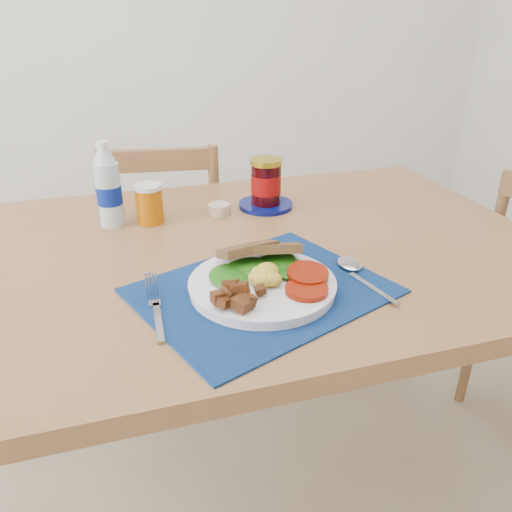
% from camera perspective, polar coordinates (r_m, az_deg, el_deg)
% --- Properties ---
extents(table, '(1.40, 0.90, 0.75)m').
position_cam_1_polar(table, '(1.13, -2.69, -2.83)').
color(table, brown).
rests_on(table, ground).
extents(chair_far, '(0.43, 0.41, 1.04)m').
position_cam_1_polar(chair_far, '(1.72, -10.26, 2.51)').
color(chair_far, brown).
rests_on(chair_far, ground).
extents(placemat, '(0.52, 0.47, 0.00)m').
position_cam_1_polar(placemat, '(0.92, 0.72, -3.97)').
color(placemat, black).
rests_on(placemat, table).
extents(breakfast_plate, '(0.27, 0.27, 0.06)m').
position_cam_1_polar(breakfast_plate, '(0.90, 0.48, -3.01)').
color(breakfast_plate, silver).
rests_on(breakfast_plate, placemat).
extents(fork, '(0.02, 0.16, 0.00)m').
position_cam_1_polar(fork, '(0.87, -11.38, -6.05)').
color(fork, '#B2B5BA').
rests_on(fork, placemat).
extents(spoon, '(0.05, 0.19, 0.01)m').
position_cam_1_polar(spoon, '(0.99, 11.36, -1.73)').
color(spoon, '#B2B5BA').
rests_on(spoon, placemat).
extents(water_bottle, '(0.06, 0.06, 0.20)m').
position_cam_1_polar(water_bottle, '(1.23, -16.50, 7.33)').
color(water_bottle, '#ADBFCC').
rests_on(water_bottle, table).
extents(juice_glass, '(0.06, 0.06, 0.09)m').
position_cam_1_polar(juice_glass, '(1.23, -12.08, 5.75)').
color(juice_glass, '#B15504').
rests_on(juice_glass, table).
extents(ramekin, '(0.05, 0.05, 0.03)m').
position_cam_1_polar(ramekin, '(1.27, -4.22, 5.37)').
color(ramekin, tan).
rests_on(ramekin, table).
extents(jam_on_saucer, '(0.14, 0.14, 0.13)m').
position_cam_1_polar(jam_on_saucer, '(1.30, 1.14, 7.98)').
color(jam_on_saucer, '#050D54').
rests_on(jam_on_saucer, table).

